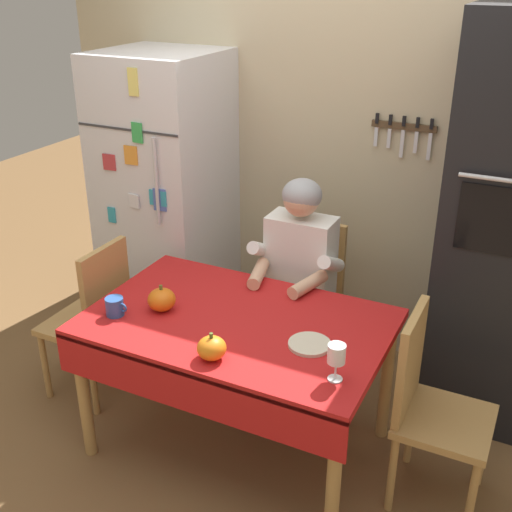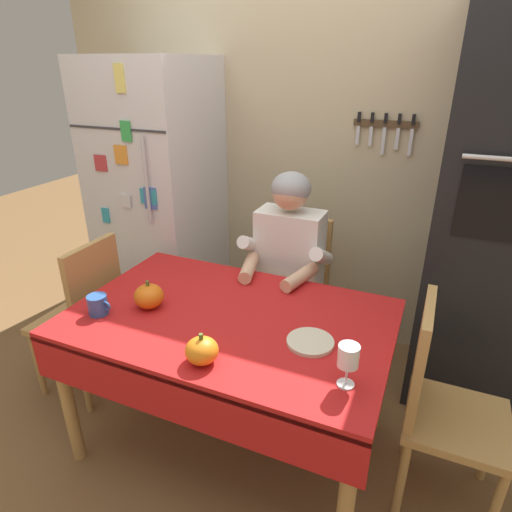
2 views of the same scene
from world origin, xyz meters
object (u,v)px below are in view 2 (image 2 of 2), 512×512
wine_glass (348,357)px  pumpkin_medium (202,351)px  coffee_mug (98,305)px  pumpkin_large (149,296)px  chair_left_side (86,313)px  chair_behind_person (295,287)px  seated_person (285,266)px  chair_right_side (440,400)px  refrigerator (160,202)px  dining_table (228,334)px  serving_tray (310,342)px  wall_oven (498,218)px

wine_glass → pumpkin_medium: wine_glass is taller
coffee_mug → pumpkin_large: (0.17, 0.14, 0.01)m
chair_left_side → pumpkin_medium: size_ratio=7.44×
coffee_mug → chair_behind_person: bearing=59.4°
seated_person → chair_right_side: (0.85, -0.49, -0.23)m
wine_glass → chair_behind_person: bearing=117.2°
chair_behind_person → wine_glass: (0.52, -1.01, 0.34)m
seated_person → coffee_mug: seated_person is taller
refrigerator → dining_table: bearing=-42.9°
chair_right_side → serving_tray: size_ratio=4.93×
coffee_mug → refrigerator: bearing=111.1°
chair_left_side → wall_oven: bearing=23.9°
refrigerator → wine_glass: size_ratio=11.08×
seated_person → refrigerator: bearing=164.4°
dining_table → seated_person: size_ratio=1.12×
pumpkin_large → pumpkin_medium: bearing=-31.0°
chair_right_side → chair_behind_person: bearing=141.2°
refrigerator → wine_glass: bearing=-36.0°
chair_left_side → wine_glass: bearing=-10.8°
chair_right_side → serving_tray: bearing=-163.8°
seated_person → serving_tray: seated_person is taller
chair_behind_person → coffee_mug: chair_behind_person is taller
refrigerator → wine_glass: (1.52, -1.10, -0.04)m
wall_oven → wine_glass: bearing=-112.7°
dining_table → chair_left_side: 0.91m
refrigerator → coffee_mug: bearing=-68.9°
pumpkin_medium → wine_glass: bearing=9.6°
chair_left_side → serving_tray: bearing=-4.4°
wine_glass → pumpkin_medium: bearing=-170.4°
chair_behind_person → pumpkin_medium: 1.14m
chair_behind_person → pumpkin_large: bearing=-116.0°
chair_left_side → coffee_mug: size_ratio=8.20×
dining_table → chair_left_side: size_ratio=1.51×
wine_glass → refrigerator: bearing=144.0°
refrigerator → pumpkin_large: refrigerator is taller
wall_oven → seated_person: wall_oven is taller
wall_oven → chair_left_side: wall_oven is taller
dining_table → chair_behind_person: bearing=86.4°
chair_behind_person → serving_tray: (0.34, -0.83, 0.24)m
dining_table → chair_behind_person: chair_behind_person is taller
dining_table → wine_glass: 0.65m
wall_oven → serving_tray: 1.21m
chair_right_side → coffee_mug: bearing=-168.0°
coffee_mug → wine_glass: (1.11, -0.03, 0.07)m
wine_glass → serving_tray: (-0.18, 0.18, -0.11)m
chair_behind_person → chair_right_side: same height
chair_behind_person → seated_person: (-0.00, -0.19, 0.23)m
wall_oven → chair_behind_person: size_ratio=2.26×
dining_table → seated_person: bearing=85.3°
chair_behind_person → chair_right_side: 1.09m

